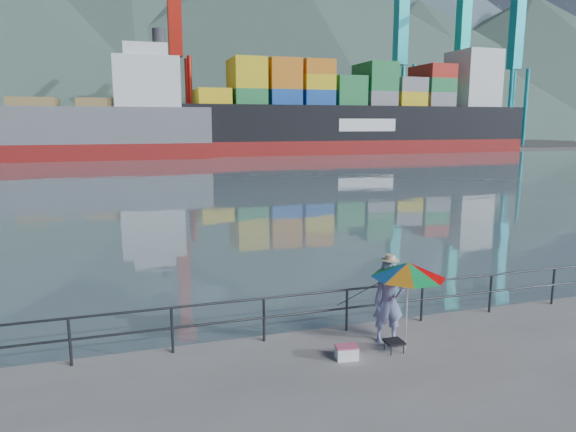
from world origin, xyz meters
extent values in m
cube|color=slate|center=(0.00, 130.00, 0.00)|extent=(500.00, 280.00, 0.00)
cube|color=#514F4C|center=(10.00, 93.00, 0.00)|extent=(200.00, 40.00, 0.40)
cylinder|color=#2D3033|center=(0.00, 1.70, 1.00)|extent=(22.00, 0.05, 0.05)
cylinder|color=#2D3033|center=(0.00, 1.70, 0.55)|extent=(22.00, 0.05, 0.05)
cube|color=#2D3033|center=(0.00, 1.70, 0.50)|extent=(22.00, 0.06, 1.00)
cone|color=#385147|center=(0.00, 205.00, 34.00)|extent=(282.88, 282.88, 68.00)
cone|color=#385147|center=(60.00, 210.00, 40.00)|extent=(332.80, 332.80, 80.00)
cone|color=#385147|center=(130.00, 215.00, 31.00)|extent=(257.92, 257.92, 62.00)
cone|color=#385147|center=(200.00, 220.00, 35.00)|extent=(291.20, 291.20, 70.00)
cube|color=#267F3F|center=(10.00, 92.00, 2.60)|extent=(6.00, 2.40, 5.20)
cube|color=orange|center=(16.50, 92.00, 1.30)|extent=(6.00, 2.40, 2.60)
cube|color=yellow|center=(23.00, 92.00, 1.30)|extent=(6.00, 2.40, 2.60)
cube|color=yellow|center=(29.50, 92.00, 3.90)|extent=(6.00, 2.40, 7.80)
cube|color=#194CA5|center=(36.00, 92.00, 1.30)|extent=(6.00, 2.40, 2.60)
cube|color=orange|center=(42.50, 92.00, 3.90)|extent=(6.00, 2.40, 7.80)
cube|color=red|center=(49.00, 92.00, 1.30)|extent=(6.00, 2.40, 2.60)
cube|color=gray|center=(55.50, 92.00, 1.30)|extent=(6.00, 2.40, 2.60)
cube|color=orange|center=(62.00, 92.00, 2.60)|extent=(6.00, 2.40, 5.20)
cube|color=red|center=(10.00, 95.00, 1.30)|extent=(6.00, 2.40, 2.60)
cube|color=#267F3F|center=(16.50, 95.00, 2.60)|extent=(6.00, 2.40, 5.20)
cube|color=red|center=(23.00, 95.00, 2.60)|extent=(6.00, 2.40, 5.20)
cube|color=#267F3F|center=(29.50, 95.00, 3.90)|extent=(6.00, 2.40, 7.80)
cube|color=#267F3F|center=(36.00, 95.00, 3.90)|extent=(6.00, 2.40, 7.80)
cube|color=orange|center=(42.50, 95.00, 1.30)|extent=(6.00, 2.40, 2.60)
cube|color=yellow|center=(49.00, 95.00, 3.90)|extent=(6.00, 2.40, 7.80)
cube|color=#194CA5|center=(55.50, 95.00, 3.90)|extent=(6.00, 2.40, 7.80)
cube|color=red|center=(62.00, 95.00, 3.90)|extent=(6.00, 2.40, 7.80)
imported|color=navy|center=(1.62, 0.85, 0.93)|extent=(0.77, 0.61, 1.85)
cylinder|color=white|center=(1.83, 0.43, 0.88)|extent=(0.04, 0.04, 1.76)
cone|color=orange|center=(1.83, 0.43, 1.76)|extent=(2.05, 2.05, 0.32)
cube|color=black|center=(1.51, 0.35, 0.22)|extent=(0.38, 0.38, 0.05)
cube|color=#2D3033|center=(1.51, 0.35, 0.10)|extent=(0.32, 0.32, 0.20)
cube|color=white|center=(0.41, 0.34, 0.13)|extent=(0.48, 0.36, 0.26)
cylinder|color=black|center=(1.54, 1.84, 0.00)|extent=(0.76, 1.69, 1.30)
cube|color=maroon|center=(-15.93, 69.47, 0.75)|extent=(47.68, 8.25, 2.50)
cube|color=slate|center=(-15.93, 69.47, 4.50)|extent=(47.68, 8.25, 5.00)
cube|color=silver|center=(-0.67, 69.47, 10.50)|extent=(9.00, 6.93, 7.00)
cube|color=maroon|center=(33.65, 73.09, 0.75)|extent=(61.07, 10.18, 2.50)
cube|color=black|center=(33.65, 73.09, 4.80)|extent=(61.07, 10.18, 5.60)
cube|color=silver|center=(56.86, 73.09, 12.60)|extent=(7.00, 8.14, 10.00)
camera|label=1|loc=(-3.69, -8.77, 4.81)|focal=32.00mm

